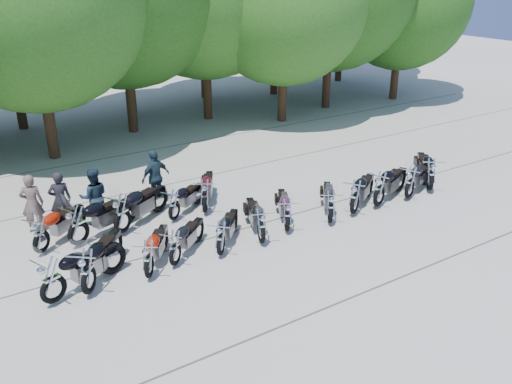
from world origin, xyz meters
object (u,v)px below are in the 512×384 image
motorcycle_15 (174,204)px  motorcycle_0 (52,279)px  motorcycle_7 (331,206)px  rider_0 (32,203)px  motorcycle_5 (261,225)px  motorcycle_9 (380,188)px  motorcycle_4 (221,237)px  motorcycle_6 (287,214)px  motorcycle_14 (122,213)px  rider_2 (156,177)px  motorcycle_11 (431,173)px  motorcycle_12 (40,233)px  motorcycle_13 (77,224)px  rider_1 (94,197)px  rider_3 (60,200)px  motorcycle_3 (175,247)px  motorcycle_16 (205,195)px  motorcycle_8 (355,196)px  motorcycle_1 (87,270)px  motorcycle_2 (148,258)px  motorcycle_10 (410,182)px

motorcycle_15 → motorcycle_0: bearing=87.4°
motorcycle_7 → rider_0: size_ratio=1.20×
motorcycle_5 → motorcycle_9: (4.57, 0.01, 0.08)m
motorcycle_9 → motorcycle_4: bearing=68.4°
motorcycle_6 → rider_0: size_ratio=1.18×
motorcycle_14 → rider_2: rider_2 is taller
motorcycle_6 → motorcycle_11: (5.98, -0.18, 0.09)m
motorcycle_6 → motorcycle_9: motorcycle_9 is taller
motorcycle_9 → motorcycle_15: size_ratio=1.19×
motorcycle_6 → motorcycle_12: 6.88m
motorcycle_0 → motorcycle_13: motorcycle_13 is taller
rider_1 → rider_0: bearing=-3.7°
motorcycle_15 → rider_3: 3.34m
motorcycle_3 → rider_2: size_ratio=1.11×
rider_3 → rider_0: bearing=-2.7°
motorcycle_12 → motorcycle_15: 3.91m
motorcycle_3 → motorcycle_5: bearing=-134.0°
motorcycle_5 → motorcycle_16: motorcycle_16 is taller
motorcycle_0 → motorcycle_8: 9.18m
motorcycle_1 → rider_1: (1.35, 3.72, 0.22)m
motorcycle_11 → motorcycle_13: (-11.38, 2.62, 0.01)m
rider_2 → motorcycle_13: bearing=12.3°
motorcycle_1 → motorcycle_2: (1.49, -0.10, -0.08)m
motorcycle_0 → motorcycle_15: (4.23, 2.55, -0.10)m
rider_1 → rider_2: (2.17, 0.44, 0.03)m
rider_2 → rider_3: (-3.08, -0.10, -0.04)m
motorcycle_16 → motorcycle_8: bearing=179.0°
motorcycle_5 → rider_2: (-1.34, 4.26, 0.32)m
motorcycle_5 → motorcycle_9: size_ratio=0.88×
motorcycle_7 → motorcycle_14: motorcycle_14 is taller
motorcycle_16 → motorcycle_3: bearing=81.5°
motorcycle_9 → motorcycle_5: bearing=68.6°
motorcycle_4 → motorcycle_15: bearing=-43.4°
motorcycle_7 → rider_2: (-3.80, 4.32, 0.32)m
motorcycle_6 → motorcycle_0: bearing=30.0°
motorcycle_1 → motorcycle_15: 4.29m
motorcycle_12 → motorcycle_13: (0.98, -0.12, 0.07)m
motorcycle_3 → rider_1: (-0.95, 3.62, 0.32)m
motorcycle_10 → motorcycle_1: bearing=67.1°
motorcycle_11 → motorcycle_15: motorcycle_11 is taller
motorcycle_12 → motorcycle_3: bearing=-171.2°
motorcycle_1 → motorcycle_5: bearing=-141.3°
motorcycle_5 → rider_0: rider_0 is taller
motorcycle_5 → motorcycle_8: (3.52, 0.01, 0.05)m
motorcycle_0 → motorcycle_10: (11.56, -0.20, -0.03)m
rider_3 → rider_2: bearing=-168.7°
motorcycle_16 → motorcycle_11: bearing=-166.5°
motorcycle_1 → motorcycle_2: bearing=-144.0°
motorcycle_1 → motorcycle_9: 9.43m
motorcycle_1 → motorcycle_16: 5.15m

